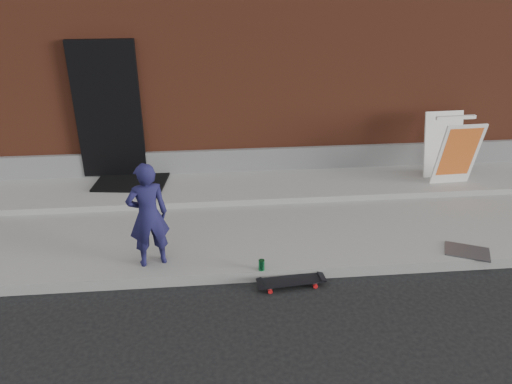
{
  "coord_description": "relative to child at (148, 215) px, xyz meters",
  "views": [
    {
      "loc": [
        -0.95,
        -5.1,
        3.72
      ],
      "look_at": [
        -0.39,
        0.8,
        0.87
      ],
      "focal_mm": 35.0,
      "sensor_mm": 36.0,
      "label": 1
    }
  ],
  "objects": [
    {
      "name": "ground",
      "position": [
        1.76,
        -0.34,
        -0.83
      ],
      "size": [
        80.0,
        80.0,
        0.0
      ],
      "primitive_type": "plane",
      "color": "black",
      "rests_on": "ground"
    },
    {
      "name": "sidewalk",
      "position": [
        1.76,
        1.16,
        -0.76
      ],
      "size": [
        20.0,
        3.0,
        0.15
      ],
      "primitive_type": "cube",
      "color": "gray",
      "rests_on": "ground"
    },
    {
      "name": "apron",
      "position": [
        1.76,
        2.06,
        -0.63
      ],
      "size": [
        20.0,
        1.2,
        0.1
      ],
      "primitive_type": "cube",
      "color": "gray",
      "rests_on": "sidewalk"
    },
    {
      "name": "building",
      "position": [
        1.75,
        6.66,
        1.66
      ],
      "size": [
        20.0,
        8.1,
        5.0
      ],
      "color": "brown",
      "rests_on": "ground"
    },
    {
      "name": "child",
      "position": [
        0.0,
        0.0,
        0.0
      ],
      "size": [
        0.57,
        0.45,
        1.37
      ],
      "primitive_type": "imported",
      "rotation": [
        0.0,
        0.0,
        3.42
      ],
      "color": "#18163F",
      "rests_on": "sidewalk"
    },
    {
      "name": "skateboard",
      "position": [
        1.71,
        -0.46,
        -0.76
      ],
      "size": [
        0.84,
        0.29,
        0.09
      ],
      "color": "#AF1213",
      "rests_on": "ground"
    },
    {
      "name": "pizza_sign",
      "position": [
        4.72,
        1.9,
        -0.03
      ],
      "size": [
        0.7,
        0.82,
        1.11
      ],
      "color": "white",
      "rests_on": "apron"
    },
    {
      "name": "soda_can",
      "position": [
        1.36,
        -0.29,
        -0.61
      ],
      "size": [
        0.09,
        0.09,
        0.14
      ],
      "primitive_type": "cylinder",
      "rotation": [
        0.0,
        0.0,
        0.16
      ],
      "color": "#197E40",
      "rests_on": "sidewalk"
    },
    {
      "name": "doormat",
      "position": [
        -0.54,
        2.36,
        -0.57
      ],
      "size": [
        1.26,
        1.07,
        0.03
      ],
      "primitive_type": "cube",
      "rotation": [
        0.0,
        0.0,
        -0.13
      ],
      "color": "black",
      "rests_on": "apron"
    },
    {
      "name": "utility_plate",
      "position": [
        4.11,
        -0.14,
        -0.68
      ],
      "size": [
        0.66,
        0.56,
        0.02
      ],
      "primitive_type": "cube",
      "rotation": [
        0.0,
        0.0,
        -0.43
      ],
      "color": "#4F4F53",
      "rests_on": "sidewalk"
    }
  ]
}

